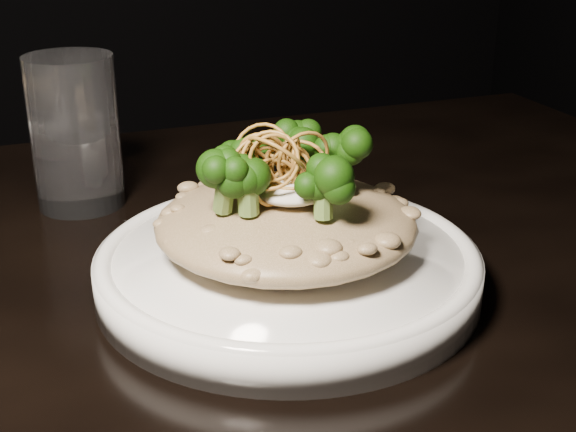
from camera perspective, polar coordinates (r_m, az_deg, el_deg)
name	(u,v)px	position (r m, az deg, el deg)	size (l,w,h in m)	color
table	(196,392)	(0.61, -6.56, -12.30)	(1.10, 0.80, 0.75)	black
plate	(288,270)	(0.56, 0.00, -3.85)	(0.27, 0.27, 0.03)	white
risotto	(286,223)	(0.55, -0.14, -0.50)	(0.18, 0.18, 0.04)	brown
broccoli	(283,164)	(0.54, -0.37, 3.72)	(0.13, 0.13, 0.05)	black
cheese	(292,189)	(0.54, 0.25, 1.90)	(0.05, 0.05, 0.01)	white
shallots	(282,155)	(0.53, -0.41, 4.35)	(0.05, 0.05, 0.03)	#89601D
drinking_glass	(75,133)	(0.72, -14.90, 5.75)	(0.08, 0.08, 0.13)	white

